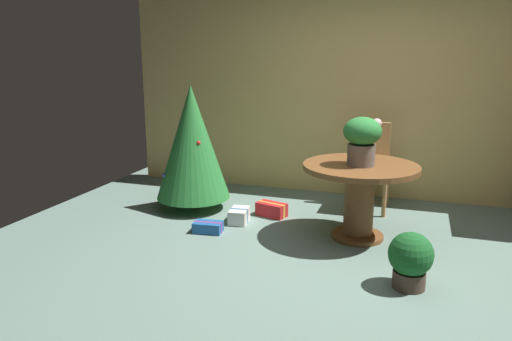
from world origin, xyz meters
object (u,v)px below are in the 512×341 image
gift_box_cream (239,216)px  potted_plant (410,259)px  flower_vase (362,138)px  holiday_tree (192,142)px  gift_box_red (272,209)px  wooden_chair_far (370,160)px  round_dining_table (360,188)px  gift_box_blue (208,227)px

gift_box_cream → potted_plant: (1.67, -0.94, 0.16)m
flower_vase → holiday_tree: holiday_tree is taller
flower_vase → potted_plant: 1.22m
flower_vase → gift_box_red: flower_vase is taller
gift_box_red → wooden_chair_far: bearing=33.7°
round_dining_table → gift_box_blue: (-1.38, -0.31, -0.43)m
flower_vase → holiday_tree: 1.88m
wooden_chair_far → gift_box_red: bearing=-146.3°
wooden_chair_far → gift_box_blue: size_ratio=3.27×
gift_box_blue → gift_box_red: gift_box_red is taller
flower_vase → wooden_chair_far: 1.09m
wooden_chair_far → holiday_tree: (-1.83, -0.64, 0.20)m
gift_box_blue → holiday_tree: bearing=125.3°
holiday_tree → gift_box_red: holiday_tree is taller
flower_vase → gift_box_red: 1.35m
round_dining_table → wooden_chair_far: (0.00, 0.97, 0.06)m
flower_vase → round_dining_table: bearing=92.6°
wooden_chair_far → holiday_tree: 1.95m
flower_vase → potted_plant: bearing=-60.9°
gift_box_red → holiday_tree: bearing=-178.9°
round_dining_table → flower_vase: 0.47m
flower_vase → gift_box_blue: size_ratio=1.51×
round_dining_table → holiday_tree: bearing=169.8°
wooden_chair_far → holiday_tree: size_ratio=0.69×
gift_box_blue → gift_box_cream: gift_box_cream is taller
flower_vase → holiday_tree: size_ratio=0.32×
flower_vase → gift_box_cream: (-1.20, 0.08, -0.88)m
gift_box_cream → gift_box_red: size_ratio=0.82×
holiday_tree → gift_box_red: bearing=1.1°
wooden_chair_far → holiday_tree: bearing=-160.7°
holiday_tree → potted_plant: bearing=-27.8°
round_dining_table → potted_plant: round_dining_table is taller
gift_box_red → round_dining_table: bearing=-20.3°
wooden_chair_far → gift_box_blue: wooden_chair_far is taller
gift_box_blue → gift_box_red: bearing=55.8°
potted_plant → gift_box_cream: bearing=150.8°
gift_box_blue → potted_plant: 1.96m
holiday_tree → gift_box_blue: (0.45, -0.64, -0.69)m
gift_box_cream → potted_plant: size_ratio=0.67×
holiday_tree → potted_plant: holiday_tree is taller
wooden_chair_far → round_dining_table: bearing=-90.0°
wooden_chair_far → gift_box_cream: size_ratio=3.32×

